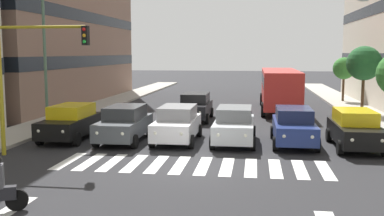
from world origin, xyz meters
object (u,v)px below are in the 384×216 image
(car_5, at_px, (71,122))
(traffic_light_gantry, at_px, (25,68))
(car_2, at_px, (234,125))
(car_4, at_px, (125,123))
(street_lamp_right, at_px, (52,45))
(car_0, at_px, (355,129))
(street_tree_3, at_px, (344,69))
(car_1, at_px, (294,126))
(car_3, at_px, (177,124))
(street_tree_2, at_px, (364,63))
(bus_behind_traffic, at_px, (280,85))
(car_row2_0, at_px, (195,106))

(car_5, distance_m, traffic_light_gantry, 4.57)
(car_2, bearing_deg, car_4, 3.13)
(traffic_light_gantry, xyz_separation_m, street_lamp_right, (1.66, -6.06, 1.03))
(car_0, bearing_deg, street_tree_3, -99.08)
(car_0, relative_size, car_1, 1.00)
(car_4, xyz_separation_m, traffic_light_gantry, (3.10, 3.50, 2.78))
(car_3, height_order, street_tree_2, street_tree_2)
(street_lamp_right, bearing_deg, bus_behind_traffic, -140.77)
(car_1, distance_m, car_4, 8.04)
(car_0, height_order, car_5, same)
(street_lamp_right, bearing_deg, car_4, 151.81)
(car_0, relative_size, car_4, 1.00)
(car_3, height_order, car_5, same)
(car_0, xyz_separation_m, street_lamp_right, (15.45, -2.59, 3.81))
(traffic_light_gantry, height_order, street_tree_2, traffic_light_gantry)
(car_4, height_order, traffic_light_gantry, traffic_light_gantry)
(car_5, bearing_deg, car_0, 179.36)
(street_lamp_right, bearing_deg, car_3, 162.94)
(street_lamp_right, bearing_deg, car_5, 129.23)
(bus_behind_traffic, distance_m, traffic_light_gantry, 19.99)
(street_tree_3, bearing_deg, car_3, 59.01)
(car_row2_0, distance_m, traffic_light_gantry, 12.47)
(car_row2_0, bearing_deg, bus_behind_traffic, -134.35)
(car_4, distance_m, bus_behind_traffic, 15.31)
(car_3, xyz_separation_m, street_tree_2, (-10.98, -10.68, 2.67))
(car_4, relative_size, street_tree_3, 1.19)
(car_2, bearing_deg, car_row2_0, -68.16)
(car_row2_0, height_order, traffic_light_gantry, traffic_light_gantry)
(car_1, relative_size, street_tree_2, 0.97)
(car_3, relative_size, street_lamp_right, 0.59)
(car_0, bearing_deg, car_row2_0, -41.73)
(car_3, bearing_deg, car_row2_0, -89.48)
(car_0, distance_m, street_lamp_right, 16.13)
(car_1, height_order, car_row2_0, same)
(bus_behind_traffic, relative_size, street_tree_2, 2.29)
(car_4, bearing_deg, car_1, -177.27)
(car_1, bearing_deg, street_tree_3, -107.03)
(car_row2_0, bearing_deg, street_tree_2, -161.51)
(car_4, relative_size, street_tree_2, 0.97)
(car_4, xyz_separation_m, car_5, (2.77, -0.11, 0.00))
(car_5, distance_m, street_tree_2, 19.76)
(car_0, height_order, car_2, same)
(car_0, bearing_deg, car_3, -2.48)
(car_0, xyz_separation_m, car_row2_0, (8.23, -7.34, 0.00))
(car_2, bearing_deg, street_tree_3, -114.35)
(street_lamp_right, bearing_deg, street_tree_3, -138.40)
(street_tree_2, bearing_deg, car_1, 62.74)
(car_3, height_order, street_lamp_right, street_lamp_right)
(car_0, distance_m, street_tree_3, 19.36)
(car_1, distance_m, bus_behind_traffic, 12.66)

